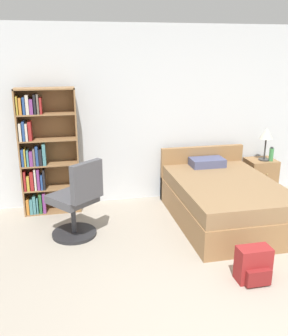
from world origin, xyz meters
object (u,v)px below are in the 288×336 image
object	(u,v)px
bookshelf	(42,154)
backpack_red	(254,265)
office_chair	(77,202)
table_lamp	(266,136)
bed	(223,199)
water_bottle	(271,154)
nightstand	(260,177)

from	to	relation	value
bookshelf	backpack_red	bearing A→B (deg)	-46.25
office_chair	backpack_red	distance (m)	2.15
table_lamp	backpack_red	size ratio (longest dim) A/B	1.41
bed	water_bottle	distance (m)	1.30
nightstand	table_lamp	distance (m)	0.69
bookshelf	water_bottle	bearing A→B (deg)	-1.99
bookshelf	backpack_red	distance (m)	3.11
table_lamp	nightstand	bearing A→B (deg)	122.18
bed	water_bottle	size ratio (longest dim) A/B	8.55
bed	table_lamp	xyz separation A→B (m)	(0.98, 0.72, 0.68)
bed	backpack_red	bearing A→B (deg)	-101.26
bookshelf	table_lamp	bearing A→B (deg)	-0.99
bookshelf	table_lamp	size ratio (longest dim) A/B	3.43
backpack_red	table_lamp	bearing A→B (deg)	59.47
office_chair	table_lamp	bearing A→B (deg)	15.67
bed	table_lamp	size ratio (longest dim) A/B	3.70
bookshelf	office_chair	bearing A→B (deg)	-64.42
table_lamp	backpack_red	bearing A→B (deg)	-120.53
water_bottle	backpack_red	world-z (taller)	water_bottle
bookshelf	office_chair	world-z (taller)	bookshelf
bed	office_chair	size ratio (longest dim) A/B	1.88
nightstand	table_lamp	world-z (taller)	table_lamp
bed	water_bottle	xyz separation A→B (m)	(1.06, 0.65, 0.40)
bookshelf	water_bottle	world-z (taller)	bookshelf
table_lamp	water_bottle	xyz separation A→B (m)	(0.08, -0.06, -0.29)
bed	office_chair	xyz separation A→B (m)	(-1.96, -0.11, 0.17)
bookshelf	bed	xyz separation A→B (m)	(2.38, -0.77, -0.57)
bookshelf	backpack_red	xyz separation A→B (m)	(2.10, -2.19, -0.70)
office_chair	water_bottle	distance (m)	3.12
office_chair	water_bottle	xyz separation A→B (m)	(3.01, 0.76, 0.23)
water_bottle	table_lamp	bearing A→B (deg)	141.99
bookshelf	nightstand	xyz separation A→B (m)	(3.33, -0.02, -0.58)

